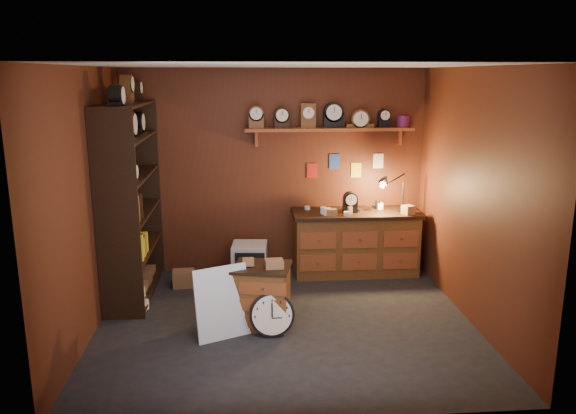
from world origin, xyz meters
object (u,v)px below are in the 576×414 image
at_px(shelving_unit, 128,193).
at_px(workbench, 355,239).
at_px(big_round_clock, 272,315).
at_px(low_cabinet, 262,293).

relative_size(shelving_unit, workbench, 1.53).
height_order(shelving_unit, big_round_clock, shelving_unit).
relative_size(low_cabinet, big_round_clock, 1.63).
xyz_separation_m(shelving_unit, workbench, (2.84, 0.49, -0.78)).
bearing_deg(low_cabinet, shelving_unit, 158.53).
height_order(workbench, low_cabinet, workbench).
distance_m(workbench, low_cabinet, 2.02).
xyz_separation_m(shelving_unit, low_cabinet, (1.54, -1.04, -0.89)).
relative_size(shelving_unit, big_round_clock, 5.54).
height_order(shelving_unit, workbench, shelving_unit).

